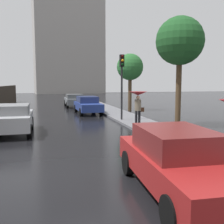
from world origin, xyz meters
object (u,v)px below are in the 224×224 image
object	(u,v)px
car_grey_behind_camera	(74,100)
car_red_near_kerb	(177,161)
pedestrian_with_umbrella_near	(138,99)
traffic_light	(122,75)
car_silver_mid_road	(12,118)
street_tree_near	(180,42)
street_tree_mid	(130,68)
car_blue_far_ahead	(88,105)

from	to	relation	value
car_grey_behind_camera	car_red_near_kerb	bearing A→B (deg)	-90.35
car_grey_behind_camera	pedestrian_with_umbrella_near	bearing A→B (deg)	-81.22
car_grey_behind_camera	traffic_light	world-z (taller)	traffic_light
traffic_light	car_grey_behind_camera	bearing A→B (deg)	99.22
car_grey_behind_camera	car_silver_mid_road	bearing A→B (deg)	-108.34
street_tree_near	street_tree_mid	bearing A→B (deg)	89.31
car_red_near_kerb	street_tree_near	world-z (taller)	street_tree_near
street_tree_near	car_silver_mid_road	bearing A→B (deg)	178.77
car_grey_behind_camera	traffic_light	xyz separation A→B (m)	(1.83, -11.26, 2.29)
traffic_light	pedestrian_with_umbrella_near	bearing A→B (deg)	-82.64
car_grey_behind_camera	street_tree_mid	size ratio (longest dim) A/B	0.84
car_red_near_kerb	pedestrian_with_umbrella_near	distance (m)	8.91
car_silver_mid_road	car_blue_far_ahead	bearing A→B (deg)	-124.35
street_tree_mid	car_grey_behind_camera	bearing A→B (deg)	131.67
car_red_near_kerb	car_blue_far_ahead	size ratio (longest dim) A/B	1.01
car_red_near_kerb	street_tree_near	distance (m)	10.05
car_blue_far_ahead	traffic_light	world-z (taller)	traffic_light
pedestrian_with_umbrella_near	car_red_near_kerb	bearing A→B (deg)	81.39
car_red_near_kerb	street_tree_mid	distance (m)	17.94
car_blue_far_ahead	car_grey_behind_camera	size ratio (longest dim) A/B	1.03
car_red_near_kerb	pedestrian_with_umbrella_near	world-z (taller)	pedestrian_with_umbrella_near
street_tree_mid	traffic_light	bearing A→B (deg)	-112.70
car_blue_far_ahead	street_tree_near	distance (m)	9.44
car_grey_behind_camera	street_tree_mid	distance (m)	7.39
car_grey_behind_camera	street_tree_mid	xyz separation A→B (m)	(4.45, -5.00, 3.13)
traffic_light	street_tree_mid	world-z (taller)	street_tree_mid
car_silver_mid_road	street_tree_mid	bearing A→B (deg)	-136.28
traffic_light	street_tree_near	bearing A→B (deg)	-47.31
car_silver_mid_road	street_tree_mid	xyz separation A→B (m)	(8.98, 8.79, 3.09)
pedestrian_with_umbrella_near	street_tree_near	bearing A→B (deg)	173.24
car_blue_far_ahead	street_tree_near	size ratio (longest dim) A/B	0.72
pedestrian_with_umbrella_near	car_grey_behind_camera	bearing A→B (deg)	-75.33
car_silver_mid_road	pedestrian_with_umbrella_near	bearing A→B (deg)	-178.06
car_blue_far_ahead	pedestrian_with_umbrella_near	size ratio (longest dim) A/B	2.35
pedestrian_with_umbrella_near	street_tree_mid	distance (m)	9.09
car_blue_far_ahead	pedestrian_with_umbrella_near	world-z (taller)	pedestrian_with_umbrella_near
traffic_light	street_tree_near	xyz separation A→B (m)	(2.51, -2.72, 1.73)
car_grey_behind_camera	street_tree_near	size ratio (longest dim) A/B	0.70
car_blue_far_ahead	car_grey_behind_camera	world-z (taller)	car_blue_far_ahead
car_blue_far_ahead	street_tree_mid	size ratio (longest dim) A/B	0.87
traffic_light	car_red_near_kerb	bearing A→B (deg)	-100.02
car_red_near_kerb	street_tree_near	size ratio (longest dim) A/B	0.72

